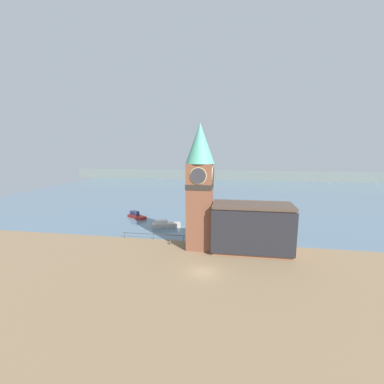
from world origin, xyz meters
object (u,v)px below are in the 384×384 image
(boat_far, at_px, (136,216))
(mooring_bollard_near, at_px, (170,242))
(boat_near, at_px, (166,224))
(clock_tower, at_px, (200,184))
(pier_building, at_px, (252,228))

(boat_far, distance_m, mooring_bollard_near, 20.88)
(boat_near, distance_m, mooring_bollard_near, 10.66)
(clock_tower, height_order, pier_building, clock_tower)
(boat_near, height_order, mooring_bollard_near, boat_near)
(boat_near, bearing_deg, mooring_bollard_near, -86.94)
(pier_building, bearing_deg, boat_far, 147.64)
(pier_building, relative_size, boat_near, 2.05)
(clock_tower, relative_size, boat_far, 3.92)
(clock_tower, bearing_deg, boat_far, 137.49)
(clock_tower, distance_m, mooring_bollard_near, 12.37)
(pier_building, bearing_deg, boat_near, 148.70)
(mooring_bollard_near, bearing_deg, boat_near, 109.54)
(pier_building, xyz_separation_m, boat_near, (-18.00, 10.94, -3.55))
(clock_tower, bearing_deg, pier_building, -2.71)
(clock_tower, relative_size, boat_near, 3.31)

